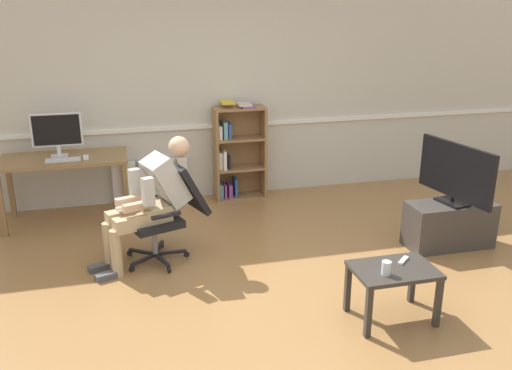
{
  "coord_description": "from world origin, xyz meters",
  "views": [
    {
      "loc": [
        -1.1,
        -4.06,
        2.42
      ],
      "look_at": [
        0.15,
        0.85,
        0.7
      ],
      "focal_mm": 38.45,
      "sensor_mm": 36.0,
      "label": 1
    }
  ],
  "objects_px": {
    "bookshelf": "(236,153)",
    "coffee_table": "(393,277)",
    "computer_desk": "(64,166)",
    "drinking_glass": "(386,268)",
    "tv_stand": "(449,224)",
    "imac_monitor": "(57,131)",
    "person_seated": "(150,199)",
    "computer_mouse": "(86,157)",
    "office_chair": "(169,208)",
    "tv_screen": "(456,172)",
    "keyboard": "(63,160)",
    "radiator": "(151,181)",
    "spare_remote": "(403,260)"
  },
  "relations": [
    {
      "from": "bookshelf",
      "to": "drinking_glass",
      "type": "bearing_deg",
      "value": -81.55
    },
    {
      "from": "bookshelf",
      "to": "person_seated",
      "type": "distance_m",
      "value": 1.97
    },
    {
      "from": "tv_screen",
      "to": "coffee_table",
      "type": "relative_size",
      "value": 1.49
    },
    {
      "from": "tv_stand",
      "to": "person_seated",
      "type": "bearing_deg",
      "value": 172.57
    },
    {
      "from": "computer_desk",
      "to": "drinking_glass",
      "type": "relative_size",
      "value": 12.75
    },
    {
      "from": "keyboard",
      "to": "bookshelf",
      "type": "xyz_separation_m",
      "value": [
        2.02,
        0.43,
        -0.18
      ]
    },
    {
      "from": "imac_monitor",
      "to": "spare_remote",
      "type": "height_order",
      "value": "imac_monitor"
    },
    {
      "from": "computer_desk",
      "to": "tv_screen",
      "type": "relative_size",
      "value": 1.44
    },
    {
      "from": "keyboard",
      "to": "person_seated",
      "type": "relative_size",
      "value": 0.31
    },
    {
      "from": "computer_mouse",
      "to": "drinking_glass",
      "type": "height_order",
      "value": "computer_mouse"
    },
    {
      "from": "imac_monitor",
      "to": "computer_mouse",
      "type": "xyz_separation_m",
      "value": [
        0.29,
        -0.2,
        -0.26
      ]
    },
    {
      "from": "bookshelf",
      "to": "drinking_glass",
      "type": "distance_m",
      "value": 3.19
    },
    {
      "from": "person_seated",
      "to": "tv_stand",
      "type": "relative_size",
      "value": 1.37
    },
    {
      "from": "computer_mouse",
      "to": "spare_remote",
      "type": "bearing_deg",
      "value": -45.96
    },
    {
      "from": "coffee_table",
      "to": "tv_screen",
      "type": "bearing_deg",
      "value": 42.09
    },
    {
      "from": "imac_monitor",
      "to": "person_seated",
      "type": "distance_m",
      "value": 1.69
    },
    {
      "from": "computer_mouse",
      "to": "person_seated",
      "type": "height_order",
      "value": "person_seated"
    },
    {
      "from": "keyboard",
      "to": "radiator",
      "type": "bearing_deg",
      "value": 29.19
    },
    {
      "from": "imac_monitor",
      "to": "office_chair",
      "type": "height_order",
      "value": "imac_monitor"
    },
    {
      "from": "tv_stand",
      "to": "tv_screen",
      "type": "distance_m",
      "value": 0.56
    },
    {
      "from": "bookshelf",
      "to": "tv_stand",
      "type": "bearing_deg",
      "value": -47.67
    },
    {
      "from": "computer_mouse",
      "to": "tv_screen",
      "type": "distance_m",
      "value": 3.91
    },
    {
      "from": "tv_stand",
      "to": "spare_remote",
      "type": "xyz_separation_m",
      "value": [
        -1.09,
        -1.01,
        0.22
      ]
    },
    {
      "from": "person_seated",
      "to": "spare_remote",
      "type": "height_order",
      "value": "person_seated"
    },
    {
      "from": "computer_desk",
      "to": "tv_stand",
      "type": "bearing_deg",
      "value": -23.69
    },
    {
      "from": "keyboard",
      "to": "radiator",
      "type": "distance_m",
      "value": 1.2
    },
    {
      "from": "radiator",
      "to": "tv_stand",
      "type": "xyz_separation_m",
      "value": [
        2.87,
        -2.07,
        -0.03
      ]
    },
    {
      "from": "tv_stand",
      "to": "coffee_table",
      "type": "xyz_separation_m",
      "value": [
        -1.22,
        -1.1,
        0.14
      ]
    },
    {
      "from": "bookshelf",
      "to": "office_chair",
      "type": "xyz_separation_m",
      "value": [
        -1.0,
        -1.53,
        -0.07
      ]
    },
    {
      "from": "bookshelf",
      "to": "coffee_table",
      "type": "xyz_separation_m",
      "value": [
        0.58,
        -3.08,
        -0.22
      ]
    },
    {
      "from": "radiator",
      "to": "coffee_table",
      "type": "xyz_separation_m",
      "value": [
        1.65,
        -3.17,
        0.1
      ]
    },
    {
      "from": "computer_mouse",
      "to": "drinking_glass",
      "type": "distance_m",
      "value": 3.56
    },
    {
      "from": "computer_desk",
      "to": "computer_mouse",
      "type": "height_order",
      "value": "computer_mouse"
    },
    {
      "from": "keyboard",
      "to": "office_chair",
      "type": "distance_m",
      "value": 1.52
    },
    {
      "from": "keyboard",
      "to": "computer_desk",
      "type": "bearing_deg",
      "value": 93.3
    },
    {
      "from": "drinking_glass",
      "to": "bookshelf",
      "type": "bearing_deg",
      "value": 98.45
    },
    {
      "from": "computer_desk",
      "to": "radiator",
      "type": "distance_m",
      "value": 1.1
    },
    {
      "from": "keyboard",
      "to": "coffee_table",
      "type": "height_order",
      "value": "keyboard"
    },
    {
      "from": "keyboard",
      "to": "person_seated",
      "type": "height_order",
      "value": "person_seated"
    },
    {
      "from": "imac_monitor",
      "to": "bookshelf",
      "type": "bearing_deg",
      "value": 5.94
    },
    {
      "from": "computer_mouse",
      "to": "bookshelf",
      "type": "relative_size",
      "value": 0.08
    },
    {
      "from": "bookshelf",
      "to": "office_chair",
      "type": "distance_m",
      "value": 1.83
    },
    {
      "from": "computer_mouse",
      "to": "tv_screen",
      "type": "height_order",
      "value": "tv_screen"
    },
    {
      "from": "computer_desk",
      "to": "office_chair",
      "type": "relative_size",
      "value": 1.44
    },
    {
      "from": "drinking_glass",
      "to": "spare_remote",
      "type": "relative_size",
      "value": 0.72
    },
    {
      "from": "computer_desk",
      "to": "coffee_table",
      "type": "height_order",
      "value": "computer_desk"
    },
    {
      "from": "drinking_glass",
      "to": "spare_remote",
      "type": "xyz_separation_m",
      "value": [
        0.24,
        0.16,
        -0.05
      ]
    },
    {
      "from": "office_chair",
      "to": "computer_desk",
      "type": "bearing_deg",
      "value": -159.22
    },
    {
      "from": "office_chair",
      "to": "person_seated",
      "type": "xyz_separation_m",
      "value": [
        -0.17,
        -0.06,
        0.13
      ]
    },
    {
      "from": "office_chair",
      "to": "person_seated",
      "type": "relative_size",
      "value": 0.79
    }
  ]
}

